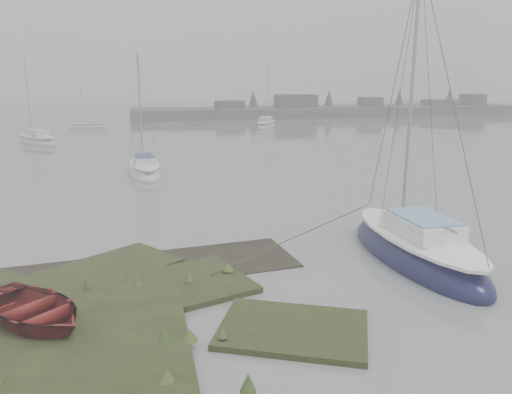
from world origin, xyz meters
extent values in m
plane|color=slate|center=(0.00, 30.00, 0.00)|extent=(160.00, 160.00, 0.00)
cube|color=#4C4F51|center=(26.00, 62.00, 0.60)|extent=(60.00, 8.00, 1.60)
cube|color=#424247|center=(10.00, 61.00, 1.40)|extent=(4.00, 3.00, 2.20)
cube|color=#424247|center=(20.00, 61.00, 1.80)|extent=(6.00, 3.00, 3.00)
cube|color=#424247|center=(32.00, 61.00, 1.55)|extent=(3.00, 3.00, 2.50)
cube|color=#424247|center=(44.00, 61.00, 1.30)|extent=(5.00, 3.00, 2.00)
cube|color=#424247|center=(50.00, 61.00, 1.70)|extent=(3.00, 3.00, 2.80)
cone|color=#384238|center=(14.00, 63.00, 2.20)|extent=(2.00, 2.00, 3.50)
cone|color=#384238|center=(26.00, 63.00, 2.20)|extent=(2.00, 2.00, 3.50)
cone|color=#384238|center=(38.00, 63.00, 2.20)|extent=(2.00, 2.00, 3.50)
cone|color=#384238|center=(47.00, 63.00, 2.20)|extent=(2.00, 2.00, 3.50)
ellipsoid|color=#101135|center=(5.94, 3.24, 0.13)|extent=(2.56, 7.39, 1.78)
ellipsoid|color=white|center=(5.94, 3.24, 0.84)|extent=(2.06, 6.44, 0.50)
cube|color=white|center=(5.95, 2.92, 1.28)|extent=(1.62, 2.55, 0.52)
cube|color=#709ABA|center=(5.95, 2.92, 1.57)|extent=(1.51, 2.34, 0.08)
cylinder|color=#939399|center=(5.92, 4.18, 5.40)|extent=(0.12, 0.12, 8.39)
cylinder|color=#939399|center=(5.95, 2.71, 1.57)|extent=(0.15, 2.94, 0.09)
ellipsoid|color=silver|center=(-2.66, 20.52, 0.10)|extent=(2.41, 5.83, 1.38)
ellipsoid|color=white|center=(-2.66, 20.52, 0.65)|extent=(1.97, 5.07, 0.39)
cube|color=white|center=(-2.64, 20.28, 0.99)|extent=(1.40, 2.05, 0.41)
cube|color=#181C4B|center=(-2.64, 20.28, 1.22)|extent=(1.30, 1.89, 0.06)
cylinder|color=#939399|center=(-2.73, 21.25, 4.17)|extent=(0.09, 0.09, 6.48)
cylinder|color=#939399|center=(-2.62, 20.12, 1.22)|extent=(0.29, 2.27, 0.07)
ellipsoid|color=#ADB1B8|center=(-11.94, 37.39, 0.10)|extent=(5.08, 5.91, 1.44)
ellipsoid|color=white|center=(-11.94, 37.39, 0.68)|extent=(4.32, 5.07, 0.41)
cube|color=white|center=(-11.79, 37.18, 1.03)|extent=(2.22, 2.38, 0.42)
cube|color=silver|center=(-11.79, 37.18, 1.27)|extent=(2.06, 2.20, 0.07)
cylinder|color=#939399|center=(-12.39, 38.00, 4.35)|extent=(0.09, 0.09, 6.76)
cylinder|color=#939399|center=(-11.69, 37.05, 1.27)|extent=(1.47, 1.95, 0.08)
ellipsoid|color=#AAAEB3|center=(11.84, 46.76, 0.10)|extent=(4.36, 6.06, 1.41)
ellipsoid|color=silver|center=(11.84, 46.76, 0.67)|extent=(3.67, 5.22, 0.40)
cube|color=silver|center=(11.73, 46.54, 1.02)|extent=(2.02, 2.35, 0.42)
cube|color=silver|center=(11.73, 46.54, 1.25)|extent=(1.87, 2.16, 0.07)
cylinder|color=#939399|center=(12.18, 47.43, 4.29)|extent=(0.09, 0.09, 6.66)
cylinder|color=#939399|center=(11.65, 46.39, 1.25)|extent=(1.13, 2.11, 0.07)
ellipsoid|color=#9EA5A8|center=(-8.67, 51.12, 0.08)|extent=(4.43, 1.61, 1.06)
ellipsoid|color=silver|center=(-8.67, 51.12, 0.50)|extent=(3.86, 1.30, 0.30)
cube|color=silver|center=(-8.48, 51.13, 0.76)|extent=(1.54, 1.00, 0.31)
cube|color=silver|center=(-8.48, 51.13, 0.94)|extent=(1.41, 0.93, 0.05)
cylinder|color=#939399|center=(-9.23, 51.10, 3.22)|extent=(0.07, 0.07, 5.01)
cylinder|color=#939399|center=(-8.35, 51.14, 0.94)|extent=(1.75, 0.13, 0.06)
imported|color=maroon|center=(-5.59, 1.00, 0.58)|extent=(4.11, 4.21, 0.71)
camera|label=1|loc=(-2.85, -10.92, 6.02)|focal=35.00mm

